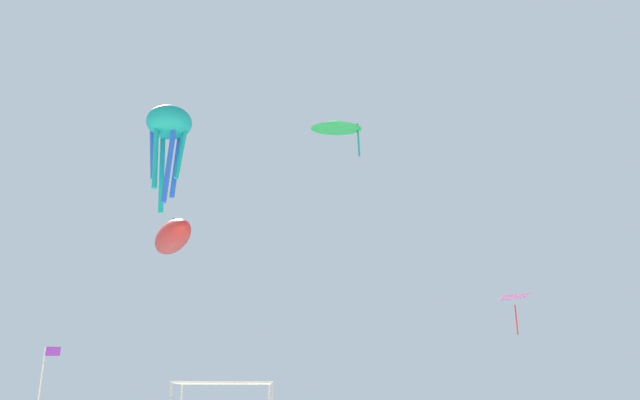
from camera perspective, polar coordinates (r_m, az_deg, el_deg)
The scene contains 6 objects.
canopy_tent at distance 22.35m, azimuth -9.12°, elevation -17.11°, with size 3.34×3.10×2.62m.
banner_flag at distance 26.45m, azimuth -25.04°, elevation -16.07°, with size 0.61×0.06×3.99m.
kite_delta_green at distance 41.07m, azimuth 1.58°, elevation 7.23°, with size 3.64×3.69×3.07m.
kite_diamond_pink at distance 37.44m, azimuth 18.05°, elevation -8.97°, with size 1.92×1.92×2.26m.
kite_inflatable_red at distance 38.50m, azimuth -13.90°, elevation -3.42°, with size 3.91×6.47×2.30m.
kite_octopus_teal at distance 31.77m, azimuth -14.22°, elevation 6.72°, with size 2.60×2.60×5.44m.
Camera 1 is at (-2.59, -17.65, 2.17)m, focal length 33.54 mm.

